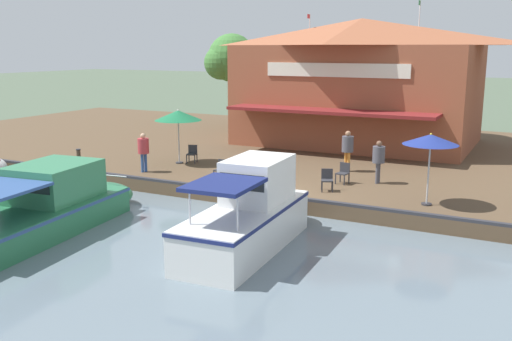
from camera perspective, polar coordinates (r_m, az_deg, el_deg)
name	(u,v)px	position (r m, az deg, el deg)	size (l,w,h in m)	color
ground_plane	(263,211)	(21.49, 0.67, -4.09)	(220.00, 220.00, 0.00)	#4C5B47
quay_deck	(353,155)	(31.39, 9.69, 1.49)	(22.00, 56.00, 0.60)	brown
quay_edge_fender	(264,194)	(21.40, 0.79, -2.36)	(0.20, 50.40, 0.10)	#2D2D33
waterfront_restaurant	(360,81)	(33.67, 10.33, 8.84)	(10.45, 13.31, 7.92)	brown
patio_umbrella_by_entrance	(431,140)	(20.52, 17.06, 2.96)	(1.91, 1.91, 2.55)	#B7B7B7
patio_umbrella_near_quay_edge	(178,115)	(27.22, -7.80, 5.48)	(2.23, 2.23, 2.58)	#B7B7B7
cafe_chair_back_row_seat	(327,179)	(22.14, 7.13, -0.82)	(0.58, 0.58, 0.85)	#2D2D33
cafe_chair_beside_entrance	(192,153)	(27.57, -6.41, 1.76)	(0.55, 0.55, 0.85)	#2D2D33
cafe_chair_mid_patio	(343,172)	(23.44, 8.72, -0.15)	(0.51, 0.51, 0.85)	#2D2D33
cafe_chair_far_corner_seat	(221,169)	(23.86, -3.50, 0.19)	(0.46, 0.46, 0.85)	#2D2D33
person_near_entrance	(348,146)	(25.67, 9.15, 2.47)	(0.52, 0.52, 1.83)	orange
person_mid_patio	(379,157)	(23.61, 12.16, 1.38)	(0.50, 0.50, 1.76)	#4C4C56
person_at_quay_edge	(143,148)	(25.70, -11.20, 2.26)	(0.49, 0.49, 1.74)	#2D5193
motorboat_fourth_along	(48,206)	(20.35, -20.07, -3.40)	(8.75, 3.70, 2.13)	#287047
motorboat_far_downstream	(254,213)	(17.59, -0.18, -4.29)	(6.79, 2.41, 2.63)	white
mooring_post	(79,159)	(26.97, -17.29, 1.08)	(0.22, 0.22, 0.96)	#473323
tree_upstream_bank	(229,59)	(40.84, -2.71, 11.05)	(3.54, 3.37, 6.42)	brown
tree_behind_restaurant	(425,70)	(36.40, 16.53, 9.62)	(4.44, 4.23, 6.35)	brown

